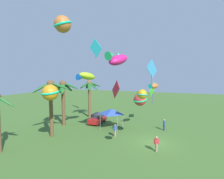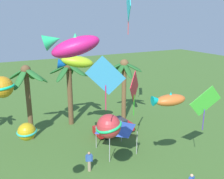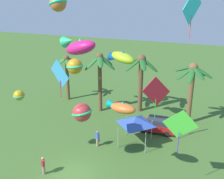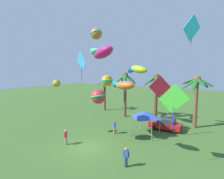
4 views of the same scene
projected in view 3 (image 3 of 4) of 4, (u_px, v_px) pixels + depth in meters
name	position (u px, v px, depth m)	size (l,w,h in m)	color
ground_plane	(72.00, 175.00, 22.05)	(120.00, 120.00, 0.00)	#3D6028
palm_tree_0	(141.00, 70.00, 31.90)	(4.06, 4.28, 7.02)	brown
palm_tree_1	(67.00, 67.00, 35.57)	(3.33, 3.28, 6.05)	brown
palm_tree_2	(100.00, 68.00, 31.84)	(3.68, 4.11, 7.20)	brown
palm_tree_3	(192.00, 79.00, 28.79)	(4.16, 3.89, 6.90)	brown
parked_car_0	(157.00, 125.00, 28.59)	(3.94, 1.82, 1.51)	#A51919
spectator_1	(43.00, 165.00, 21.96)	(0.39, 0.49, 1.59)	gray
spectator_2	(97.00, 138.00, 25.90)	(0.52, 0.36, 1.59)	gray
festival_tent	(136.00, 120.00, 25.77)	(2.86, 2.86, 2.85)	#9E9EA3
kite_fish_0	(79.00, 46.00, 22.60)	(3.85, 2.43, 1.96)	#CF196E
kite_diamond_1	(192.00, 7.00, 25.00)	(1.41, 2.98, 4.54)	#28CBD7
kite_ball_2	(75.00, 66.00, 30.71)	(2.61, 2.60, 1.75)	#C28118
kite_fish_3	(121.00, 57.00, 27.25)	(3.32, 2.20, 1.42)	#9DC120
kite_diamond_4	(60.00, 74.00, 19.52)	(1.92, 0.85, 2.90)	#3590C8
kite_diamond_5	(180.00, 125.00, 18.68)	(2.49, 0.70, 3.51)	green
kite_fish_6	(121.00, 107.00, 19.08)	(2.35, 1.45, 0.93)	#C56127
kite_ball_7	(19.00, 95.00, 21.84)	(1.27, 1.27, 0.85)	#B49414
kite_diamond_8	(156.00, 92.00, 24.14)	(2.14, 2.03, 4.04)	red
kite_ball_9	(58.00, 3.00, 26.57)	(2.42, 2.44, 1.64)	#B7662C
kite_ball_10	(82.00, 112.00, 21.71)	(2.06, 2.06, 1.49)	#B52F34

